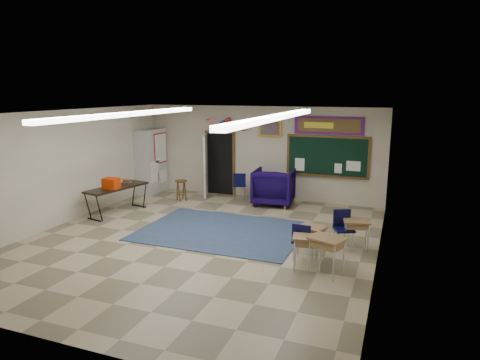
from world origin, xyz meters
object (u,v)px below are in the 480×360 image
at_px(wingback_armchair, 274,187).
at_px(student_desk_front_left, 311,239).
at_px(folding_table, 117,199).
at_px(wooden_stool, 181,190).
at_px(student_desk_front_right, 356,233).

xyz_separation_m(wingback_armchair, student_desk_front_left, (1.96, -3.79, -0.19)).
xyz_separation_m(folding_table, wooden_stool, (1.02, 1.96, -0.09)).
bearing_deg(folding_table, wingback_armchair, 44.76).
relative_size(wingback_armchair, folding_table, 0.61).
distance_m(student_desk_front_left, folding_table, 6.02).
height_order(wingback_armchair, student_desk_front_left, wingback_armchair).
bearing_deg(wooden_stool, student_desk_front_left, -33.20).
xyz_separation_m(student_desk_front_left, student_desk_front_right, (0.86, 0.69, 0.01)).
relative_size(student_desk_front_right, wooden_stool, 1.03).
bearing_deg(student_desk_front_left, wingback_armchair, 138.65).
relative_size(student_desk_front_right, folding_table, 0.34).
relative_size(student_desk_front_left, wooden_stool, 1.00).
xyz_separation_m(wingback_armchair, student_desk_front_right, (2.81, -3.09, -0.18)).
bearing_deg(student_desk_front_right, student_desk_front_left, -152.41).
height_order(student_desk_front_left, student_desk_front_right, student_desk_front_right).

